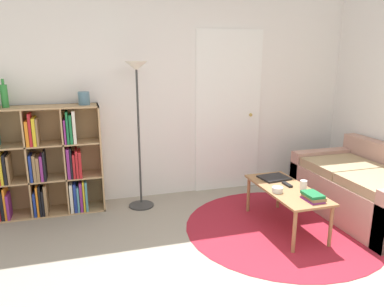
# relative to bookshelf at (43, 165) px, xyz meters

# --- Properties ---
(wall_back) EXTENTS (7.69, 0.11, 2.60)m
(wall_back) POSITION_rel_bookshelf_xyz_m (1.57, 0.21, 0.71)
(wall_back) COLOR silver
(wall_back) RESTS_ON ground_plane
(rug) EXTENTS (2.04, 2.04, 0.01)m
(rug) POSITION_rel_bookshelf_xyz_m (2.40, -1.12, -0.57)
(rug) COLOR maroon
(rug) RESTS_ON ground_plane
(bookshelf) EXTENTS (1.19, 0.34, 1.22)m
(bookshelf) POSITION_rel_bookshelf_xyz_m (0.00, 0.00, 0.00)
(bookshelf) COLOR tan
(bookshelf) RESTS_ON ground_plane
(floor_lamp) EXTENTS (0.30, 0.30, 1.69)m
(floor_lamp) POSITION_rel_bookshelf_xyz_m (1.06, -0.12, 0.73)
(floor_lamp) COLOR #333333
(floor_lamp) RESTS_ON ground_plane
(couch) EXTENTS (0.93, 1.59, 0.76)m
(couch) POSITION_rel_bookshelf_xyz_m (3.46, -1.11, -0.29)
(couch) COLOR tan
(couch) RESTS_ON ground_plane
(coffee_table) EXTENTS (0.47, 1.05, 0.43)m
(coffee_table) POSITION_rel_bookshelf_xyz_m (2.41, -1.12, -0.19)
(coffee_table) COLOR #996B42
(coffee_table) RESTS_ON ground_plane
(laptop) EXTENTS (0.33, 0.28, 0.02)m
(laptop) POSITION_rel_bookshelf_xyz_m (2.44, -0.81, -0.13)
(laptop) COLOR black
(laptop) RESTS_ON coffee_table
(bowl) EXTENTS (0.11, 0.11, 0.05)m
(bowl) POSITION_rel_bookshelf_xyz_m (2.26, -1.20, -0.11)
(bowl) COLOR silver
(bowl) RESTS_ON coffee_table
(book_stack_on_table) EXTENTS (0.16, 0.22, 0.07)m
(book_stack_on_table) POSITION_rel_bookshelf_xyz_m (2.48, -1.48, -0.11)
(book_stack_on_table) COLOR #7F287A
(book_stack_on_table) RESTS_ON coffee_table
(cup) EXTENTS (0.07, 0.07, 0.09)m
(cup) POSITION_rel_bookshelf_xyz_m (2.56, -1.20, -0.09)
(cup) COLOR white
(cup) RESTS_ON coffee_table
(remote) EXTENTS (0.05, 0.15, 0.02)m
(remote) POSITION_rel_bookshelf_xyz_m (2.46, -1.05, -0.13)
(remote) COLOR black
(remote) RESTS_ON coffee_table
(bottle_right) EXTENTS (0.07, 0.07, 0.30)m
(bottle_right) POSITION_rel_bookshelf_xyz_m (-0.30, 0.01, 0.77)
(bottle_right) COLOR #2D8438
(bottle_right) RESTS_ON bookshelf
(vase_on_shelf) EXTENTS (0.12, 0.12, 0.14)m
(vase_on_shelf) POSITION_rel_bookshelf_xyz_m (0.49, -0.00, 0.72)
(vase_on_shelf) COLOR slate
(vase_on_shelf) RESTS_ON bookshelf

